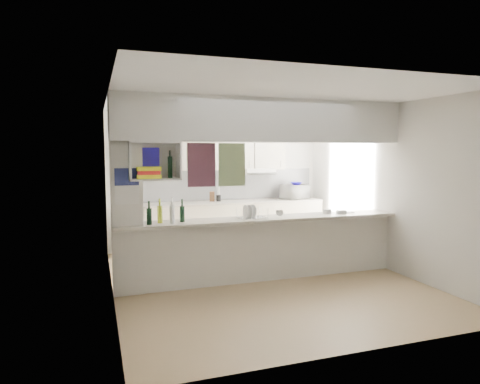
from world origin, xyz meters
name	(u,v)px	position (x,y,z in m)	size (l,w,h in m)	color
floor	(263,280)	(0.00, 0.00, 0.00)	(4.80, 4.80, 0.00)	tan
ceiling	(264,99)	(0.00, 0.00, 2.60)	(4.80, 4.80, 0.00)	white
wall_back	(218,181)	(0.00, 2.40, 1.30)	(4.20, 4.20, 0.00)	silver
wall_left	(111,196)	(-2.10, 0.00, 1.30)	(4.80, 4.80, 0.00)	silver
wall_right	(385,187)	(2.10, 0.00, 1.30)	(4.80, 4.80, 0.00)	silver
servery_partition	(252,166)	(-0.17, 0.00, 1.66)	(4.20, 0.50, 2.60)	silver
cubby_shelf	(153,164)	(-1.57, -0.06, 1.71)	(0.65, 0.35, 0.50)	white
kitchen_run	(229,206)	(0.16, 2.14, 0.83)	(3.60, 0.63, 2.24)	beige
microwave	(295,192)	(1.53, 2.08, 1.06)	(0.52, 0.35, 0.29)	white
bowl	(296,183)	(1.53, 2.04, 1.23)	(0.22, 0.22, 0.05)	#150D92
dish_rack	(252,213)	(-0.18, -0.02, 1.00)	(0.41, 0.32, 0.21)	silver
cup	(280,213)	(0.25, -0.03, 0.98)	(0.11, 0.11, 0.09)	white
wine_bottles	(166,214)	(-1.40, -0.04, 1.04)	(0.52, 0.15, 0.34)	black
plastic_tubs	(334,211)	(1.19, 0.04, 0.95)	(0.49, 0.21, 0.07)	silver
utensil_jar	(219,198)	(-0.05, 2.15, 0.98)	(0.09, 0.09, 0.12)	black
knife_block	(212,196)	(-0.17, 2.18, 1.02)	(0.10, 0.08, 0.19)	#50321B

